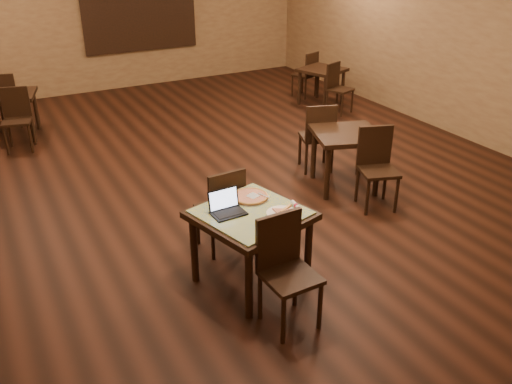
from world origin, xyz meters
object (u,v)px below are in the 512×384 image
other_table_a_chair_far (308,72)px  other_table_c_chair_far (318,134)px  other_table_b_chair_near (17,115)px  other_table_b_chair_far (6,97)px  chair_main_far (223,206)px  other_table_a (322,75)px  tiled_table (251,221)px  other_table_c (346,142)px  chair_main_near (285,264)px  pizza_pan (250,198)px  other_table_a_chair_near (337,85)px  laptop (226,207)px  other_table_b (10,101)px  other_table_c_chair_near (376,163)px

other_table_a_chair_far → other_table_c_chair_far: 3.58m
other_table_b_chair_near → other_table_b_chair_far: (-0.04, 1.08, 0.00)m
chair_main_far → other_table_a: bearing=-138.4°
tiled_table → other_table_c: bearing=17.0°
tiled_table → chair_main_near: (-0.00, -0.61, -0.10)m
other_table_b_chair_far → pizza_pan: bearing=121.1°
other_table_a_chair_far → other_table_c_chair_far: (-1.84, -3.07, 0.05)m
tiled_table → pizza_pan: pizza_pan is taller
chair_main_far → other_table_c: chair_main_far is taller
other_table_a → other_table_a_chair_near: size_ratio=1.06×
laptop → other_table_a_chair_near: 5.52m
other_table_b → other_table_c: bearing=-33.7°
other_table_b → other_table_b_chair_near: size_ratio=1.01×
laptop → other_table_b_chair_near: (-1.27, 4.63, -0.29)m
other_table_a_chair_near → other_table_c: (-1.76, -2.61, 0.13)m
other_table_a → other_table_b_chair_far: other_table_b_chair_far is taller
laptop → other_table_c: (2.24, 1.19, -0.19)m
other_table_b_chair_far → other_table_c_chair_far: (3.53, -3.96, 0.03)m
other_table_a → other_table_b_chair_near: bearing=156.5°
chair_main_near → other_table_c_chair_near: size_ratio=1.01×
chair_main_near → other_table_b: size_ratio=1.06×
chair_main_far → other_table_c_chair_far: other_table_c_chair_far is taller
other_table_c → other_table_a_chair_far: bearing=82.2°
tiled_table → other_table_c_chair_near: bearing=3.8°
other_table_a → other_table_a_chair_near: bearing=-112.9°
laptop → other_table_b: (-1.29, 5.18, -0.22)m
other_table_c_chair_far → tiled_table: bearing=61.4°
other_table_c → tiled_table: bearing=-129.1°
laptop → other_table_c: laptop is taller
chair_main_far → other_table_a_chair_near: 5.01m
chair_main_near → other_table_a: chair_main_near is taller
chair_main_near → other_table_c_chair_far: 3.19m
other_table_b_chair_near → other_table_c_chair_near: bearing=-33.9°
tiled_table → other_table_a_chair_near: bearing=30.5°
other_table_c_chair_far → pizza_pan: bearing=59.2°
other_table_b_chair_far → other_table_b_chair_near: bearing=106.9°
other_table_a_chair_far → laptop: bearing=30.0°
other_table_a_chair_far → other_table_c: other_table_a_chair_far is taller
other_table_b → other_table_c_chair_far: (3.51, -3.42, -0.05)m
other_table_c_chair_far → other_table_b_chair_far: bearing=-29.6°
other_table_b → chair_main_far: bearing=-57.4°
other_table_c_chair_far → other_table_b: bearing=-25.5°
tiled_table → other_table_c: tiled_table is taller
other_table_a → other_table_a_chair_near: (-0.03, -0.52, -0.07)m
other_table_b_chair_far → chair_main_far: bearing=121.0°
other_table_a_chair_near → tiled_table: bearing=-154.4°
pizza_pan → other_table_a_chair_far: (3.74, 4.69, -0.27)m
pizza_pan → tiled_table: bearing=-116.6°
chair_main_far → other_table_c: bearing=-165.0°
other_table_b_chair_near → pizza_pan: bearing=-55.8°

